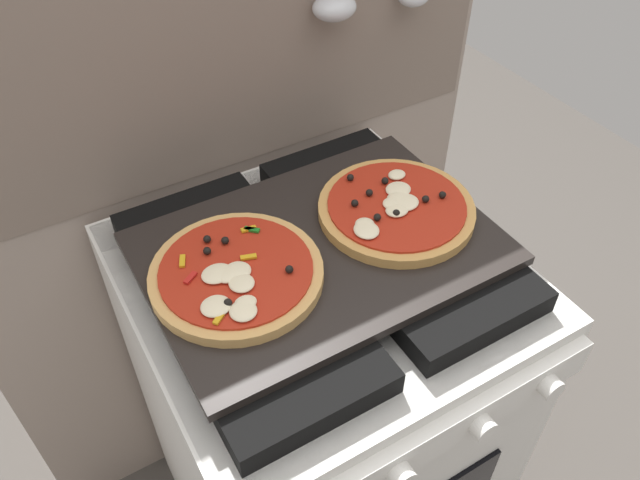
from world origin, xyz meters
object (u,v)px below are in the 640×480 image
object	(u,v)px
stove	(320,408)
baking_tray	(320,248)
pizza_right	(397,210)
pizza_left	(237,275)

from	to	relation	value
stove	baking_tray	size ratio (longest dim) A/B	1.67
baking_tray	pizza_right	bearing A→B (deg)	-1.45
pizza_left	pizza_right	distance (m)	0.29
pizza_left	stove	bearing A→B (deg)	1.31
pizza_left	pizza_right	size ratio (longest dim) A/B	1.00
stove	pizza_right	distance (m)	0.50
stove	pizza_right	xyz separation A→B (m)	(0.14, -0.00, 0.48)
baking_tray	pizza_right	distance (m)	0.14
baking_tray	pizza_right	size ratio (longest dim) A/B	2.11
pizza_right	pizza_left	bearing A→B (deg)	-179.75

